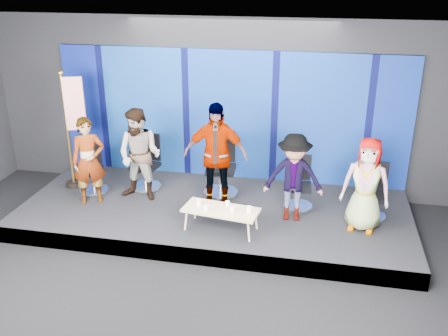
{
  "coord_description": "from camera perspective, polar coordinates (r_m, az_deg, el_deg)",
  "views": [
    {
      "loc": [
        1.81,
        -5.46,
        4.41
      ],
      "look_at": [
        0.2,
        2.4,
        1.11
      ],
      "focal_mm": 40.0,
      "sensor_mm": 36.0,
      "label": 1
    }
  ],
  "objects": [
    {
      "name": "coffee_table",
      "position": [
        8.21,
        -0.36,
        -4.9
      ],
      "size": [
        1.3,
        0.7,
        0.38
      ],
      "rotation": [
        0.0,
        0.0,
        -0.15
      ],
      "color": "tan",
      "rests_on": "riser"
    },
    {
      "name": "panelist_e",
      "position": [
        8.38,
        15.92,
        -1.86
      ],
      "size": [
        0.86,
        0.65,
        1.59
      ],
      "primitive_type": "imported",
      "rotation": [
        0.0,
        0.0,
        -0.2
      ],
      "color": "black",
      "rests_on": "riser"
    },
    {
      "name": "chair_c",
      "position": [
        9.49,
        -0.32,
        -0.71
      ],
      "size": [
        0.72,
        0.72,
        1.19
      ],
      "rotation": [
        0.0,
        0.0,
        0.08
      ],
      "color": "silver",
      "rests_on": "riser"
    },
    {
      "name": "panelist_a",
      "position": [
        9.31,
        -15.21,
        0.77
      ],
      "size": [
        0.7,
        0.61,
        1.62
      ],
      "primitive_type": "imported",
      "rotation": [
        0.0,
        0.0,
        0.46
      ],
      "color": "black",
      "rests_on": "riser"
    },
    {
      "name": "chair_a",
      "position": [
        9.96,
        -14.77,
        -0.76
      ],
      "size": [
        0.75,
        0.75,
        1.0
      ],
      "rotation": [
        0.0,
        0.0,
        0.46
      ],
      "color": "silver",
      "rests_on": "riser"
    },
    {
      "name": "panelist_c",
      "position": [
        8.81,
        -0.98,
        1.45
      ],
      "size": [
        1.17,
        0.56,
        1.93
      ],
      "primitive_type": "imported",
      "rotation": [
        0.0,
        0.0,
        0.08
      ],
      "color": "black",
      "rests_on": "riser"
    },
    {
      "name": "room_walls",
      "position": [
        6.08,
        -6.39,
        3.22
      ],
      "size": [
        10.02,
        8.02,
        3.51
      ],
      "color": "black",
      "rests_on": "ground"
    },
    {
      "name": "chair_e",
      "position": [
        9.02,
        16.57,
        -3.49
      ],
      "size": [
        0.65,
        0.65,
        0.98
      ],
      "rotation": [
        0.0,
        0.0,
        -0.2
      ],
      "color": "silver",
      "rests_on": "riser"
    },
    {
      "name": "mug_c",
      "position": [
        8.27,
        0.39,
        -4.09
      ],
      "size": [
        0.08,
        0.08,
        0.09
      ],
      "primitive_type": "cylinder",
      "color": "white",
      "rests_on": "coffee_table"
    },
    {
      "name": "panelist_d",
      "position": [
        8.47,
        7.94,
        -1.09
      ],
      "size": [
        1.03,
        0.63,
        1.54
      ],
      "primitive_type": "imported",
      "rotation": [
        0.0,
        0.0,
        0.06
      ],
      "color": "black",
      "rests_on": "riser"
    },
    {
      "name": "mug_d",
      "position": [
        8.07,
        0.94,
        -4.74
      ],
      "size": [
        0.09,
        0.09,
        0.1
      ],
      "primitive_type": "cylinder",
      "color": "white",
      "rests_on": "coffee_table"
    },
    {
      "name": "ground",
      "position": [
        7.25,
        -5.54,
        -15.25
      ],
      "size": [
        10.0,
        10.0,
        0.0
      ],
      "primitive_type": "plane",
      "color": "black",
      "rests_on": "ground"
    },
    {
      "name": "panelist_b",
      "position": [
        9.23,
        -9.61,
        1.46
      ],
      "size": [
        0.92,
        0.76,
        1.73
      ],
      "primitive_type": "imported",
      "rotation": [
        0.0,
        0.0,
        -0.13
      ],
      "color": "black",
      "rests_on": "riser"
    },
    {
      "name": "chair_d",
      "position": [
        9.1,
        8.54,
        -2.57
      ],
      "size": [
        0.57,
        0.57,
        0.95
      ],
      "rotation": [
        0.0,
        0.0,
        0.06
      ],
      "color": "silver",
      "rests_on": "riser"
    },
    {
      "name": "mug_b",
      "position": [
        8.14,
        -2.1,
        -4.58
      ],
      "size": [
        0.07,
        0.07,
        0.09
      ],
      "primitive_type": "cylinder",
      "color": "white",
      "rests_on": "coffee_table"
    },
    {
      "name": "backdrop",
      "position": [
        9.99,
        0.67,
        6.0
      ],
      "size": [
        7.0,
        0.08,
        2.6
      ],
      "primitive_type": "cube",
      "color": "#080C5F",
      "rests_on": "riser"
    },
    {
      "name": "chair_b",
      "position": [
        9.88,
        -8.84,
        -0.29
      ],
      "size": [
        0.67,
        0.67,
        1.07
      ],
      "rotation": [
        0.0,
        0.0,
        -0.13
      ],
      "color": "silver",
      "rests_on": "riser"
    },
    {
      "name": "riser",
      "position": [
        9.21,
        -1.09,
        -5.22
      ],
      "size": [
        7.0,
        3.0,
        0.3
      ],
      "primitive_type": "cube",
      "color": "black",
      "rests_on": "ground"
    },
    {
      "name": "flag_stand",
      "position": [
        9.93,
        -16.86,
        4.49
      ],
      "size": [
        0.53,
        0.31,
        2.32
      ],
      "rotation": [
        0.0,
        0.0,
        0.3
      ],
      "color": "black",
      "rests_on": "riser"
    },
    {
      "name": "mug_a",
      "position": [
        8.31,
        -2.91,
        -3.94
      ],
      "size": [
        0.08,
        0.08,
        0.1
      ],
      "primitive_type": "cylinder",
      "color": "white",
      "rests_on": "coffee_table"
    },
    {
      "name": "mug_e",
      "position": [
        8.07,
        2.87,
        -4.78
      ],
      "size": [
        0.09,
        0.09,
        0.11
      ],
      "primitive_type": "cylinder",
      "color": "white",
      "rests_on": "coffee_table"
    }
  ]
}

